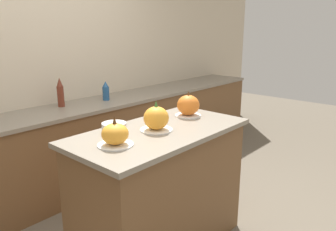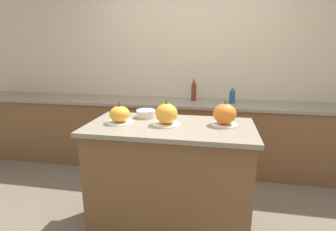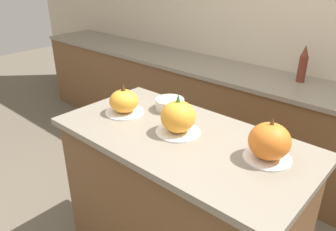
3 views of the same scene
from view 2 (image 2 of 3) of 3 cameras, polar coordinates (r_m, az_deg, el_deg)
The scene contains 10 objects.
ground_plane at distance 2.53m, azimuth 0.38°, elevation -23.22°, with size 12.00×12.00×0.00m, color #665B4C.
wall_back at distance 3.62m, azimuth 5.07°, elevation 9.70°, with size 8.00×0.06×2.50m.
kitchen_island at distance 2.27m, azimuth 0.40°, elevation -13.60°, with size 1.33×0.68×0.95m.
back_counter at distance 3.46m, azimuth 4.23°, elevation -4.17°, with size 6.00×0.60×0.88m.
pumpkin_cake_left at distance 2.17m, azimuth -10.48°, elevation 0.16°, with size 0.22×0.22×0.18m.
pumpkin_cake_center at distance 2.08m, azimuth -0.34°, elevation 0.25°, with size 0.23×0.23×0.21m.
pumpkin_cake_right at distance 2.12m, azimuth 12.24°, elevation 0.20°, with size 0.21×0.21×0.21m.
bottle_tall at distance 3.43m, azimuth 5.64°, elevation 5.60°, with size 0.07×0.07×0.29m.
bottle_short at distance 3.33m, azimuth 13.82°, elevation 4.29°, with size 0.07×0.07×0.21m.
mixing_bowl at distance 2.32m, azimuth -4.82°, elevation 0.41°, with size 0.17×0.17×0.07m.
Camera 2 is at (0.35, -1.97, 1.54)m, focal length 28.00 mm.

